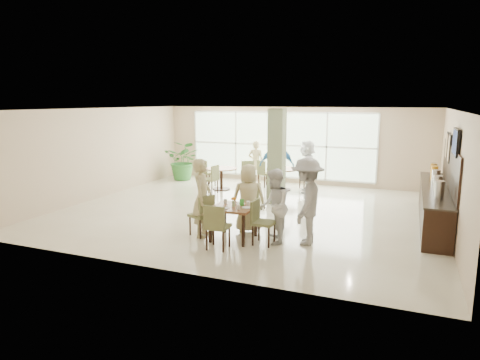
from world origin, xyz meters
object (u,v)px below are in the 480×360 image
at_px(main_table, 234,211).
at_px(buffet_counter, 435,203).
at_px(teen_left, 202,198).
at_px(adult_standing, 256,162).
at_px(round_table_left, 221,173).
at_px(adult_a, 277,166).
at_px(potted_plant, 184,160).
at_px(adult_b, 307,166).
at_px(teen_standing, 307,201).
at_px(teen_right, 274,206).
at_px(round_table_right, 282,173).
at_px(teen_far, 249,198).

height_order(main_table, buffet_counter, buffet_counter).
distance_m(teen_left, adult_standing, 6.36).
bearing_deg(round_table_left, adult_standing, 62.02).
bearing_deg(adult_a, teen_left, -102.00).
xyz_separation_m(potted_plant, adult_b, (4.92, -0.43, 0.12)).
relative_size(main_table, potted_plant, 0.61).
height_order(main_table, adult_standing, adult_standing).
distance_m(teen_left, adult_b, 5.66).
xyz_separation_m(adult_a, adult_standing, (-1.27, 1.54, -0.16)).
xyz_separation_m(main_table, teen_standing, (1.54, 0.32, 0.28)).
distance_m(potted_plant, teen_right, 8.01).
distance_m(main_table, teen_standing, 1.60).
relative_size(teen_left, adult_a, 0.92).
xyz_separation_m(round_table_left, round_table_right, (1.97, 0.68, 0.00)).
distance_m(main_table, round_table_left, 5.44).
relative_size(buffet_counter, teen_left, 2.66).
distance_m(round_table_right, buffet_counter, 5.34).
xyz_separation_m(main_table, buffet_counter, (4.16, 2.93, -0.10)).
relative_size(teen_far, adult_standing, 1.00).
relative_size(round_table_right, adult_a, 0.57).
relative_size(teen_right, adult_standing, 1.01).
distance_m(adult_a, adult_standing, 2.00).
bearing_deg(adult_b, teen_left, -22.67).
height_order(potted_plant, teen_far, teen_far).
bearing_deg(buffet_counter, teen_right, -139.23).
bearing_deg(main_table, teen_left, -177.83).
bearing_deg(buffet_counter, teen_standing, -135.08).
xyz_separation_m(teen_right, adult_b, (-0.55, 5.41, 0.06)).
height_order(main_table, potted_plant, potted_plant).
bearing_deg(round_table_right, teen_right, -75.45).
bearing_deg(main_table, teen_right, 6.89).
relative_size(round_table_right, adult_standing, 0.69).
relative_size(potted_plant, teen_far, 0.94).
relative_size(potted_plant, teen_right, 0.94).
height_order(round_table_right, adult_standing, adult_standing).
bearing_deg(adult_b, teen_far, -14.39).
bearing_deg(teen_standing, teen_left, -84.21).
bearing_deg(round_table_left, round_table_right, 19.05).
distance_m(round_table_right, teen_standing, 5.60).
bearing_deg(round_table_left, buffet_counter, -16.03).
relative_size(main_table, adult_standing, 0.57).
xyz_separation_m(round_table_right, buffet_counter, (4.67, -2.59, -0.02)).
xyz_separation_m(round_table_left, teen_far, (2.59, -4.17, 0.23)).
distance_m(main_table, teen_right, 0.91).
xyz_separation_m(teen_far, adult_b, (0.24, 4.86, 0.07)).
xyz_separation_m(round_table_right, adult_a, (0.04, -0.81, 0.39)).
relative_size(round_table_left, adult_a, 0.56).
bearing_deg(adult_standing, buffet_counter, 144.15).
bearing_deg(teen_standing, round_table_right, -161.21).
bearing_deg(round_table_right, round_table_left, -160.95).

